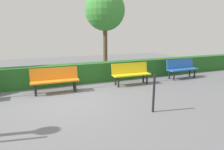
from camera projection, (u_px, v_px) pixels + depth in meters
ground_plane at (68, 99)px, 5.97m from camera, size 21.31×21.31×0.00m
bench_blue at (181, 68)px, 8.58m from camera, size 1.52×0.49×0.86m
bench_yellow at (131, 73)px, 7.52m from camera, size 1.56×0.51×0.86m
bench_orange at (55, 79)px, 6.52m from camera, size 1.62×0.49×0.86m
hedge_row at (90, 72)px, 7.93m from camera, size 17.31×0.54×0.80m
tree_near at (105, 11)px, 9.54m from camera, size 2.04×2.04×4.16m
railing_post_mid at (154, 94)px, 4.86m from camera, size 0.06×0.06×1.00m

